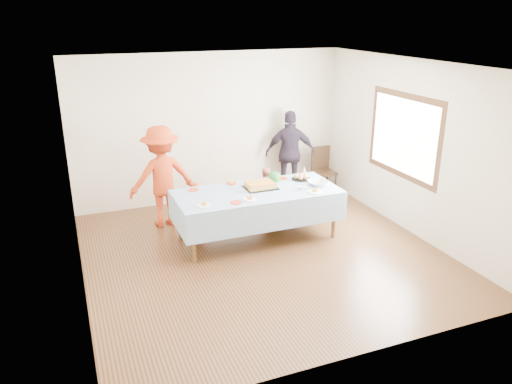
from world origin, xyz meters
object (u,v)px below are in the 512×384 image
Objects in this scene: party_table at (257,194)px; dining_chair at (322,167)px; adult_left at (162,177)px; birthday_cake at (260,185)px.

dining_chair reaches higher than party_table.
adult_left reaches higher than dining_chair.
birthday_cake is 0.30× the size of adult_left.
birthday_cake is 2.38m from dining_chair.
adult_left is (-1.23, 1.07, 0.11)m from party_table.
dining_chair is at bearing 37.06° from birthday_cake.
party_table is 1.50× the size of adult_left.
birthday_cake is at bearing -143.22° from dining_chair.
party_table is 1.63m from adult_left.
party_table is 2.51m from dining_chair.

